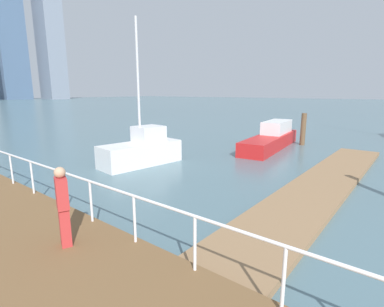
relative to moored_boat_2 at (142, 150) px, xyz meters
The scene contains 9 objects.
ground_plane 5.30m from the moored_boat_2, 120.32° to the left, with size 300.00×300.00×0.00m, color slate.
floating_dock 8.32m from the moored_boat_2, 77.10° to the right, with size 16.00×2.00×0.18m, color #93704C.
boardwalk_railing 7.42m from the moored_boat_2, 141.58° to the right, with size 0.06×29.44×1.08m.
dock_piling_0 11.39m from the moored_boat_2, 23.35° to the right, with size 0.34×0.34×2.16m, color brown.
moored_boat_2 is the anchor object (origin of this frame).
moored_boat_3 8.92m from the moored_boat_2, 21.28° to the right, with size 7.59×2.45×1.65m.
pedestrian_0 8.57m from the moored_boat_2, 142.64° to the right, with size 0.34×0.42×1.71m.
skyline_tower_5 148.92m from the moored_boat_2, 71.27° to the left, with size 10.99×10.69×72.29m, color slate.
skyline_tower_6 144.17m from the moored_boat_2, 64.86° to the left, with size 8.11×13.74×71.70m, color gray.
Camera 1 is at (-6.89, 4.70, 3.60)m, focal length 27.13 mm.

